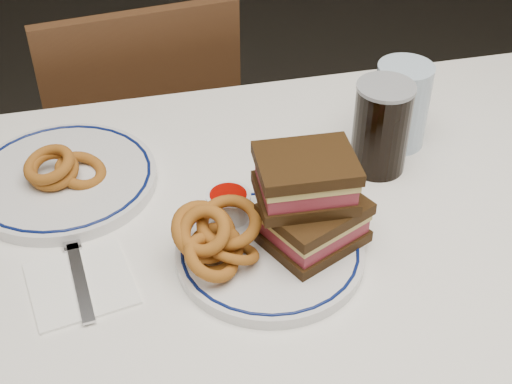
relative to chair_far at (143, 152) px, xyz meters
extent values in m
cube|color=white|center=(0.15, -0.69, 0.28)|extent=(1.26, 0.86, 0.03)
cylinder|color=#412414|center=(0.69, -0.35, -0.10)|extent=(0.06, 0.06, 0.71)
cube|color=white|center=(0.15, -0.26, 0.20)|extent=(1.26, 0.01, 0.17)
cube|color=#412414|center=(-0.01, 0.07, -0.06)|extent=(0.43, 0.43, 0.04)
cylinder|color=#412414|center=(0.14, 0.25, -0.27)|extent=(0.03, 0.03, 0.38)
cylinder|color=#412414|center=(0.18, -0.08, -0.27)|extent=(0.03, 0.03, 0.38)
cylinder|color=#412414|center=(-0.19, 0.21, -0.27)|extent=(0.03, 0.03, 0.38)
cylinder|color=#412414|center=(-0.15, -0.12, -0.27)|extent=(0.03, 0.03, 0.38)
cube|color=#412414|center=(0.01, -0.11, 0.17)|extent=(0.39, 0.07, 0.42)
cylinder|color=silver|center=(0.12, -0.69, 0.30)|extent=(0.24, 0.24, 0.02)
torus|color=#0A164E|center=(0.12, -0.69, 0.31)|extent=(0.23, 0.23, 0.00)
cube|color=black|center=(0.17, -0.69, 0.32)|extent=(0.15, 0.14, 0.02)
cube|color=#9A2C3B|center=(0.17, -0.69, 0.34)|extent=(0.14, 0.12, 0.02)
cube|color=tan|center=(0.17, -0.69, 0.35)|extent=(0.14, 0.13, 0.01)
cube|color=black|center=(0.17, -0.69, 0.36)|extent=(0.15, 0.14, 0.02)
cube|color=black|center=(0.16, -0.67, 0.38)|extent=(0.12, 0.10, 0.02)
cube|color=#9A2C3B|center=(0.16, -0.67, 0.40)|extent=(0.11, 0.09, 0.02)
cube|color=tan|center=(0.16, -0.67, 0.41)|extent=(0.12, 0.10, 0.01)
cube|color=black|center=(0.16, -0.67, 0.43)|extent=(0.12, 0.10, 0.02)
torus|color=brown|center=(0.05, -0.69, 0.32)|extent=(0.08, 0.07, 0.06)
torus|color=brown|center=(0.07, -0.70, 0.33)|extent=(0.08, 0.07, 0.06)
torus|color=brown|center=(0.04, -0.71, 0.34)|extent=(0.08, 0.07, 0.06)
torus|color=brown|center=(0.04, -0.67, 0.35)|extent=(0.10, 0.08, 0.08)
torus|color=brown|center=(0.07, -0.67, 0.35)|extent=(0.08, 0.08, 0.04)
torus|color=brown|center=(0.03, -0.69, 0.36)|extent=(0.08, 0.07, 0.06)
cylinder|color=white|center=(0.08, -0.61, 0.33)|extent=(0.06, 0.06, 0.03)
cylinder|color=#8C0802|center=(0.08, -0.61, 0.34)|extent=(0.05, 0.05, 0.01)
cylinder|color=black|center=(0.32, -0.53, 0.36)|extent=(0.08, 0.08, 0.14)
cylinder|color=gray|center=(0.32, -0.53, 0.43)|extent=(0.08, 0.08, 0.01)
torus|color=gray|center=(0.36, -0.51, 0.37)|extent=(0.07, 0.04, 0.07)
cylinder|color=#ABC3DD|center=(0.37, -0.48, 0.36)|extent=(0.08, 0.08, 0.13)
cylinder|color=silver|center=(-0.14, -0.47, 0.30)|extent=(0.27, 0.27, 0.02)
torus|color=#0A164E|center=(-0.14, -0.47, 0.31)|extent=(0.25, 0.25, 0.00)
torus|color=brown|center=(-0.11, -0.48, 0.32)|extent=(0.08, 0.07, 0.05)
torus|color=brown|center=(-0.15, -0.48, 0.33)|extent=(0.07, 0.07, 0.04)
torus|color=brown|center=(-0.15, -0.48, 0.34)|extent=(0.08, 0.08, 0.04)
cube|color=white|center=(-0.12, -0.68, 0.30)|extent=(0.14, 0.14, 0.00)
cube|color=silver|center=(-0.12, -0.68, 0.30)|extent=(0.03, 0.14, 0.00)
cube|color=silver|center=(-0.13, -0.61, 0.30)|extent=(0.03, 0.03, 0.00)
camera|label=1|loc=(-0.05, -1.32, 0.93)|focal=50.00mm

